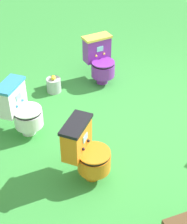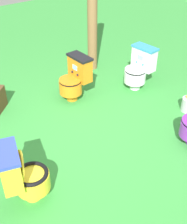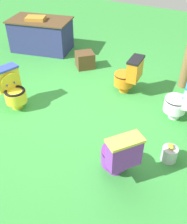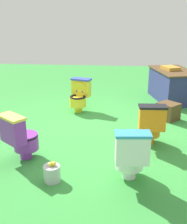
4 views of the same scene
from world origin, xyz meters
The scene contains 8 objects.
ground centered at (0.00, 0.00, 0.00)m, with size 14.00×14.00×0.00m, color green.
toilet_purple centered at (1.22, -0.87, 0.37)m, with size 0.64×0.62×0.73m.
toilet_orange centered at (0.54, 1.08, 0.37)m, with size 0.51×0.44×0.73m.
toilet_white centered at (1.62, 0.72, 0.37)m, with size 0.53×0.45×0.73m.
toilet_yellow centered at (-1.06, -0.32, 0.37)m, with size 0.59×0.52×0.73m.
vendor_table centered at (-2.13, 1.91, 0.39)m, with size 1.62×1.17×0.85m.
small_crate centered at (-0.70, 1.59, 0.18)m, with size 0.38×0.36×0.35m, color brown.
lemon_bucket centered at (1.74, -0.29, 0.12)m, with size 0.22×0.22×0.28m.
Camera 4 is at (4.76, 0.54, 2.06)m, focal length 43.93 mm.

